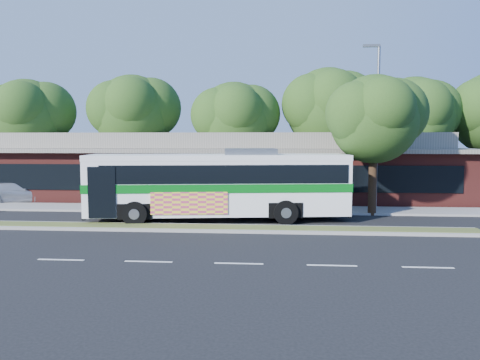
# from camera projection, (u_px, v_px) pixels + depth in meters

# --- Properties ---
(ground) EXTENTS (120.00, 120.00, 0.00)m
(ground) POSITION_uv_depth(u_px,v_px,m) (180.00, 232.00, 20.43)
(ground) COLOR black
(ground) RESTS_ON ground
(median_strip) EXTENTS (26.00, 1.10, 0.15)m
(median_strip) POSITION_uv_depth(u_px,v_px,m) (183.00, 228.00, 21.02)
(median_strip) COLOR #525A26
(median_strip) RESTS_ON ground
(sidewalk) EXTENTS (44.00, 2.60, 0.12)m
(sidewalk) POSITION_uv_depth(u_px,v_px,m) (203.00, 209.00, 26.78)
(sidewalk) COLOR gray
(sidewalk) RESTS_ON ground
(plaza_building) EXTENTS (33.20, 11.20, 4.45)m
(plaza_building) POSITION_uv_depth(u_px,v_px,m) (217.00, 166.00, 33.14)
(plaza_building) COLOR maroon
(plaza_building) RESTS_ON ground
(lamp_post) EXTENTS (0.93, 0.18, 9.07)m
(lamp_post) POSITION_uv_depth(u_px,v_px,m) (377.00, 123.00, 25.20)
(lamp_post) COLOR slate
(lamp_post) RESTS_ON ground
(tree_bg_a) EXTENTS (6.47, 5.80, 8.63)m
(tree_bg_a) POSITION_uv_depth(u_px,v_px,m) (33.00, 115.00, 36.09)
(tree_bg_a) COLOR black
(tree_bg_a) RESTS_ON ground
(tree_bg_b) EXTENTS (6.69, 6.00, 9.00)m
(tree_bg_b) POSITION_uv_depth(u_px,v_px,m) (139.00, 112.00, 36.44)
(tree_bg_b) COLOR black
(tree_bg_b) RESTS_ON ground
(tree_bg_c) EXTENTS (6.24, 5.60, 8.26)m
(tree_bg_c) POSITION_uv_depth(u_px,v_px,m) (239.00, 118.00, 34.85)
(tree_bg_c) COLOR black
(tree_bg_c) RESTS_ON ground
(tree_bg_d) EXTENTS (6.91, 6.20, 9.37)m
(tree_bg_d) POSITION_uv_depth(u_px,v_px,m) (334.00, 107.00, 35.23)
(tree_bg_d) COLOR black
(tree_bg_d) RESTS_ON ground
(tree_bg_e) EXTENTS (6.47, 5.80, 8.50)m
(tree_bg_e) POSITION_uv_depth(u_px,v_px,m) (418.00, 115.00, 33.82)
(tree_bg_e) COLOR black
(tree_bg_e) RESTS_ON ground
(transit_bus) EXTENTS (12.99, 4.39, 3.58)m
(transit_bus) POSITION_uv_depth(u_px,v_px,m) (220.00, 181.00, 23.15)
(transit_bus) COLOR white
(transit_bus) RESTS_ON ground
(sedan) EXTENTS (4.95, 3.32, 1.33)m
(sedan) POSITION_uv_depth(u_px,v_px,m) (19.00, 192.00, 29.76)
(sedan) COLOR silver
(sedan) RESTS_ON ground
(sidewalk_tree) EXTENTS (5.19, 4.65, 7.41)m
(sidewalk_tree) POSITION_uv_depth(u_px,v_px,m) (380.00, 117.00, 24.59)
(sidewalk_tree) COLOR black
(sidewalk_tree) RESTS_ON ground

